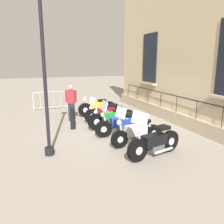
{
  "coord_description": "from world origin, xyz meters",
  "views": [
    {
      "loc": [
        3.6,
        8.21,
        2.81
      ],
      "look_at": [
        0.5,
        0.0,
        0.8
      ],
      "focal_mm": 36.65,
      "sensor_mm": 36.0,
      "label": 1
    }
  ],
  "objects_px": {
    "motorcycle_green": "(112,118)",
    "motorcycle_blue": "(122,124)",
    "motorcycle_black": "(154,142)",
    "motorcycle_white": "(136,132)",
    "bollard": "(73,118)",
    "motorcycle_maroon": "(105,112)",
    "crowd_barrier": "(50,100)",
    "pedestrian_standing": "(71,101)",
    "motorcycle_yellow": "(97,107)",
    "lamppost": "(44,59)"
  },
  "relations": [
    {
      "from": "motorcycle_yellow",
      "to": "motorcycle_white",
      "type": "xyz_separation_m",
      "value": [
        -0.01,
        4.41,
        0.01
      ]
    },
    {
      "from": "motorcycle_maroon",
      "to": "pedestrian_standing",
      "type": "height_order",
      "value": "pedestrian_standing"
    },
    {
      "from": "motorcycle_white",
      "to": "motorcycle_maroon",
      "type": "bearing_deg",
      "value": -90.97
    },
    {
      "from": "motorcycle_black",
      "to": "lamppost",
      "type": "xyz_separation_m",
      "value": [
        2.9,
        -1.2,
        2.39
      ]
    },
    {
      "from": "motorcycle_white",
      "to": "pedestrian_standing",
      "type": "height_order",
      "value": "pedestrian_standing"
    },
    {
      "from": "motorcycle_blue",
      "to": "motorcycle_white",
      "type": "relative_size",
      "value": 1.11
    },
    {
      "from": "motorcycle_blue",
      "to": "lamppost",
      "type": "xyz_separation_m",
      "value": [
        2.76,
        0.9,
        2.38
      ]
    },
    {
      "from": "motorcycle_blue",
      "to": "bollard",
      "type": "relative_size",
      "value": 2.22
    },
    {
      "from": "motorcycle_white",
      "to": "crowd_barrier",
      "type": "height_order",
      "value": "motorcycle_white"
    },
    {
      "from": "motorcycle_maroon",
      "to": "motorcycle_green",
      "type": "xyz_separation_m",
      "value": [
        0.1,
        1.19,
        0.02
      ]
    },
    {
      "from": "motorcycle_green",
      "to": "motorcycle_blue",
      "type": "distance_m",
      "value": 1.07
    },
    {
      "from": "lamppost",
      "to": "crowd_barrier",
      "type": "xyz_separation_m",
      "value": [
        -0.75,
        -6.63,
        -2.27
      ]
    },
    {
      "from": "motorcycle_blue",
      "to": "motorcycle_black",
      "type": "distance_m",
      "value": 2.1
    },
    {
      "from": "motorcycle_green",
      "to": "pedestrian_standing",
      "type": "xyz_separation_m",
      "value": [
        1.38,
        -1.76,
        0.53
      ]
    },
    {
      "from": "motorcycle_yellow",
      "to": "motorcycle_green",
      "type": "bearing_deg",
      "value": 89.1
    },
    {
      "from": "motorcycle_blue",
      "to": "lamppost",
      "type": "height_order",
      "value": "lamppost"
    },
    {
      "from": "motorcycle_yellow",
      "to": "motorcycle_maroon",
      "type": "height_order",
      "value": "motorcycle_maroon"
    },
    {
      "from": "crowd_barrier",
      "to": "bollard",
      "type": "relative_size",
      "value": 2.0
    },
    {
      "from": "motorcycle_black",
      "to": "bollard",
      "type": "xyz_separation_m",
      "value": [
        1.71,
        -3.58,
        0.04
      ]
    },
    {
      "from": "motorcycle_maroon",
      "to": "motorcycle_blue",
      "type": "bearing_deg",
      "value": 87.01
    },
    {
      "from": "motorcycle_black",
      "to": "motorcycle_yellow",
      "type": "bearing_deg",
      "value": -89.18
    },
    {
      "from": "motorcycle_white",
      "to": "bollard",
      "type": "height_order",
      "value": "motorcycle_white"
    },
    {
      "from": "motorcycle_maroon",
      "to": "bollard",
      "type": "distance_m",
      "value": 1.87
    },
    {
      "from": "motorcycle_yellow",
      "to": "motorcycle_black",
      "type": "height_order",
      "value": "motorcycle_black"
    },
    {
      "from": "crowd_barrier",
      "to": "bollard",
      "type": "xyz_separation_m",
      "value": [
        -0.44,
        4.25,
        -0.07
      ]
    },
    {
      "from": "motorcycle_blue",
      "to": "bollard",
      "type": "bearing_deg",
      "value": -43.16
    },
    {
      "from": "motorcycle_black",
      "to": "pedestrian_standing",
      "type": "relative_size",
      "value": 1.16
    },
    {
      "from": "motorcycle_blue",
      "to": "motorcycle_yellow",
      "type": "bearing_deg",
      "value": -90.93
    },
    {
      "from": "lamppost",
      "to": "motorcycle_black",
      "type": "bearing_deg",
      "value": 157.42
    },
    {
      "from": "motorcycle_blue",
      "to": "motorcycle_black",
      "type": "xyz_separation_m",
      "value": [
        -0.13,
        2.1,
        -0.01
      ]
    },
    {
      "from": "motorcycle_white",
      "to": "bollard",
      "type": "xyz_separation_m",
      "value": [
        1.64,
        -2.54,
        0.05
      ]
    },
    {
      "from": "motorcycle_black",
      "to": "motorcycle_maroon",
      "type": "bearing_deg",
      "value": -89.81
    },
    {
      "from": "motorcycle_maroon",
      "to": "motorcycle_white",
      "type": "height_order",
      "value": "motorcycle_white"
    },
    {
      "from": "motorcycle_maroon",
      "to": "bollard",
      "type": "bearing_deg",
      "value": 24.67
    },
    {
      "from": "motorcycle_blue",
      "to": "motorcycle_green",
      "type": "bearing_deg",
      "value": -91.01
    },
    {
      "from": "crowd_barrier",
      "to": "pedestrian_standing",
      "type": "height_order",
      "value": "pedestrian_standing"
    },
    {
      "from": "motorcycle_maroon",
      "to": "pedestrian_standing",
      "type": "bearing_deg",
      "value": -20.96
    },
    {
      "from": "motorcycle_white",
      "to": "lamppost",
      "type": "height_order",
      "value": "lamppost"
    },
    {
      "from": "motorcycle_white",
      "to": "motorcycle_black",
      "type": "bearing_deg",
      "value": 93.89
    },
    {
      "from": "motorcycle_black",
      "to": "motorcycle_blue",
      "type": "bearing_deg",
      "value": -86.38
    },
    {
      "from": "motorcycle_green",
      "to": "motorcycle_blue",
      "type": "height_order",
      "value": "motorcycle_blue"
    },
    {
      "from": "motorcycle_black",
      "to": "crowd_barrier",
      "type": "bearing_deg",
      "value": -74.66
    },
    {
      "from": "motorcycle_maroon",
      "to": "bollard",
      "type": "xyz_separation_m",
      "value": [
        1.7,
        0.78,
        0.09
      ]
    },
    {
      "from": "motorcycle_yellow",
      "to": "motorcycle_maroon",
      "type": "distance_m",
      "value": 1.09
    },
    {
      "from": "motorcycle_white",
      "to": "bollard",
      "type": "relative_size",
      "value": 2.01
    },
    {
      "from": "motorcycle_yellow",
      "to": "motorcycle_maroon",
      "type": "relative_size",
      "value": 0.95
    },
    {
      "from": "motorcycle_white",
      "to": "motorcycle_yellow",
      "type": "bearing_deg",
      "value": -89.9
    },
    {
      "from": "motorcycle_green",
      "to": "crowd_barrier",
      "type": "bearing_deg",
      "value": -66.42
    },
    {
      "from": "crowd_barrier",
      "to": "motorcycle_blue",
      "type": "bearing_deg",
      "value": 109.38
    },
    {
      "from": "motorcycle_black",
      "to": "crowd_barrier",
      "type": "height_order",
      "value": "motorcycle_black"
    }
  ]
}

